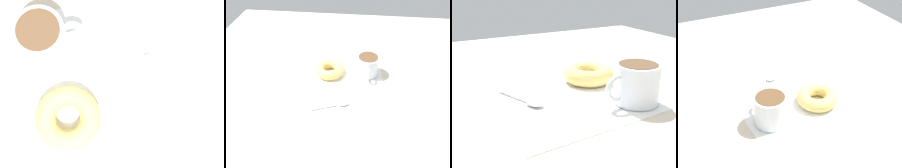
% 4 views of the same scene
% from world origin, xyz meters
% --- Properties ---
extents(ground_plane, '(1.20, 1.20, 0.02)m').
position_xyz_m(ground_plane, '(0.00, 0.00, -0.01)').
color(ground_plane, beige).
extents(napkin, '(0.33, 0.33, 0.00)m').
position_xyz_m(napkin, '(-0.00, 0.01, 0.00)').
color(napkin, white).
rests_on(napkin, ground_plane).
extents(coffee_cup, '(0.11, 0.08, 0.07)m').
position_xyz_m(coffee_cup, '(0.09, -0.08, 0.04)').
color(coffee_cup, silver).
rests_on(coffee_cup, napkin).
extents(donut, '(0.10, 0.10, 0.03)m').
position_xyz_m(donut, '(0.08, 0.05, 0.02)').
color(donut, '#E5C66B').
rests_on(donut, napkin).
extents(spoon, '(0.06, 0.12, 0.01)m').
position_xyz_m(spoon, '(-0.08, 0.00, 0.01)').
color(spoon, silver).
rests_on(spoon, napkin).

